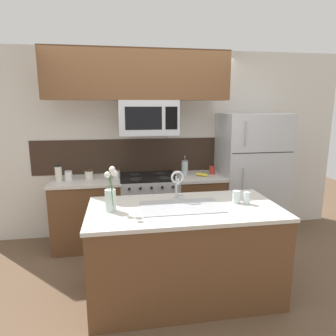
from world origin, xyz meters
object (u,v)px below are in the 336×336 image
at_px(microwave, 148,118).
at_px(banana_bunch, 202,175).
at_px(sink_faucet, 177,181).
at_px(storage_jar_medium, 69,175).
at_px(flower_vase, 111,195).
at_px(storage_jar_squat, 116,174).
at_px(french_press, 185,168).
at_px(storage_jar_short, 89,175).
at_px(stove_range, 149,209).
at_px(spare_glass, 247,198).
at_px(drinking_glass, 236,197).
at_px(storage_jar_tall, 58,173).
at_px(coffee_tin, 212,170).
at_px(refrigerator, 250,175).

relative_size(microwave, banana_bunch, 3.93).
height_order(banana_bunch, sink_faucet, sink_faucet).
distance_m(storage_jar_medium, flower_vase, 1.38).
bearing_deg(storage_jar_squat, french_press, 1.92).
xyz_separation_m(microwave, storage_jar_short, (-0.78, 0.04, -0.73)).
relative_size(stove_range, french_press, 3.48).
relative_size(stove_range, spare_glass, 7.75).
bearing_deg(banana_bunch, spare_glass, -85.05).
height_order(storage_jar_medium, storage_jar_short, storage_jar_medium).
bearing_deg(sink_faucet, storage_jar_medium, 139.61).
relative_size(storage_jar_medium, french_press, 0.46).
bearing_deg(flower_vase, stove_range, 69.49).
bearing_deg(stove_range, storage_jar_squat, 176.16).
height_order(stove_range, drinking_glass, drinking_glass).
bearing_deg(storage_jar_tall, french_press, 2.17).
bearing_deg(spare_glass, storage_jar_medium, 145.74).
bearing_deg(sink_faucet, coffee_tin, 56.71).
relative_size(storage_jar_short, banana_bunch, 0.63).
relative_size(storage_jar_tall, sink_faucet, 0.66).
height_order(storage_jar_short, drinking_glass, drinking_glass).
height_order(microwave, banana_bunch, microwave).
relative_size(storage_jar_tall, storage_jar_medium, 1.66).
bearing_deg(storage_jar_short, french_press, 1.94).
height_order(banana_bunch, drinking_glass, drinking_glass).
xyz_separation_m(microwave, sink_faucet, (0.19, -1.01, -0.59)).
height_order(microwave, flower_vase, microwave).
bearing_deg(spare_glass, flower_vase, 179.37).
bearing_deg(refrigerator, microwave, -178.38).
height_order(storage_jar_tall, banana_bunch, storage_jar_tall).
xyz_separation_m(stove_range, coffee_tin, (0.90, 0.05, 0.50)).
bearing_deg(sink_faucet, spare_glass, -19.80).
distance_m(refrigerator, storage_jar_squat, 1.88).
xyz_separation_m(storage_jar_medium, storage_jar_short, (0.26, 0.01, -0.00)).
bearing_deg(microwave, spare_glass, -56.28).
xyz_separation_m(microwave, refrigerator, (1.45, 0.04, -0.83)).
distance_m(storage_jar_squat, drinking_glass, 1.71).
distance_m(spare_glass, flower_vase, 1.30).
distance_m(banana_bunch, drinking_glass, 1.15).
xyz_separation_m(storage_jar_short, spare_glass, (1.61, -1.28, 0.00)).
relative_size(microwave, storage_jar_short, 6.24).
height_order(microwave, sink_faucet, microwave).
bearing_deg(refrigerator, sink_faucet, -140.18).
distance_m(microwave, coffee_tin, 1.16).
distance_m(storage_jar_tall, coffee_tin, 2.05).
height_order(storage_jar_short, french_press, french_press).
distance_m(storage_jar_squat, coffee_tin, 1.33).
relative_size(storage_jar_squat, flower_vase, 0.27).
xyz_separation_m(stove_range, microwave, (0.00, -0.02, 1.24)).
bearing_deg(flower_vase, refrigerator, 33.54).
distance_m(microwave, sink_faucet, 1.19).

